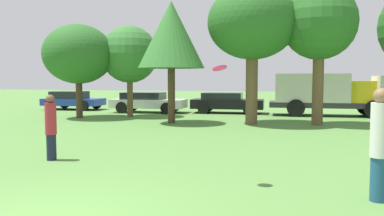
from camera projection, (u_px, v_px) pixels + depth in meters
The scene contains 12 objects.
person_thrower at pixel (51, 127), 10.13m from camera, with size 0.29×0.29×1.70m.
person_catcher at pixel (380, 143), 6.70m from camera, with size 0.31×0.31×1.95m.
frisbee at pixel (220, 68), 7.65m from camera, with size 0.30×0.29×0.15m.
tree_0 at pixel (78, 54), 20.89m from camera, with size 3.71×3.71×4.97m.
tree_1 at pixel (130, 55), 21.59m from camera, with size 3.12×3.12×4.99m.
tree_2 at pixel (171, 35), 18.31m from camera, with size 3.12×3.12×5.71m.
tree_3 at pixel (252, 23), 17.98m from camera, with size 4.11×4.11×6.38m.
tree_4 at pixel (319, 24), 17.59m from camera, with size 3.34×3.34×6.29m.
parked_car_blue at pixel (72, 100), 26.77m from camera, with size 4.02×2.24×1.24m.
parked_car_white at pixel (147, 102), 24.50m from camera, with size 4.65×2.25×1.25m.
parked_car_black at pixel (226, 102), 24.05m from camera, with size 4.42×2.15×1.25m.
delivery_truck_yellow at pixel (326, 92), 22.20m from camera, with size 6.49×2.42×2.38m.
Camera 1 is at (3.53, -4.81, 2.11)m, focal length 36.85 mm.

